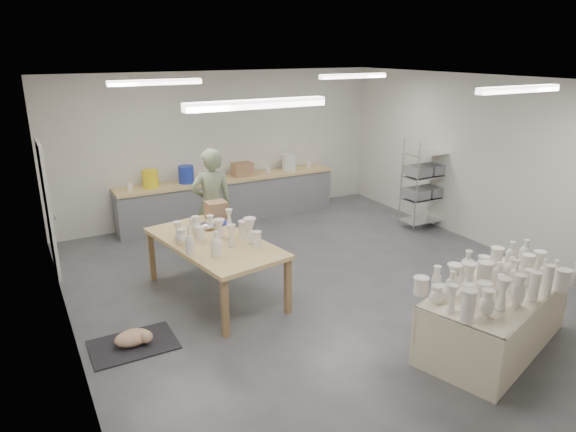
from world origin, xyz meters
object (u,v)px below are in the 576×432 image
work_table (215,238)px  potter (212,204)px  drying_table (494,313)px  red_stool (208,238)px

work_table → potter: potter is taller
drying_table → red_stool: (-1.94, 4.47, -0.17)m
red_stool → potter: bearing=-90.0°
drying_table → work_table: size_ratio=0.96×
work_table → potter: size_ratio=1.27×
work_table → red_stool: (0.45, 1.54, -0.59)m
work_table → potter: 1.35m
potter → red_stool: size_ratio=5.24×
work_table → potter: (0.45, 1.27, 0.10)m
drying_table → work_table: (-2.38, 2.93, 0.41)m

